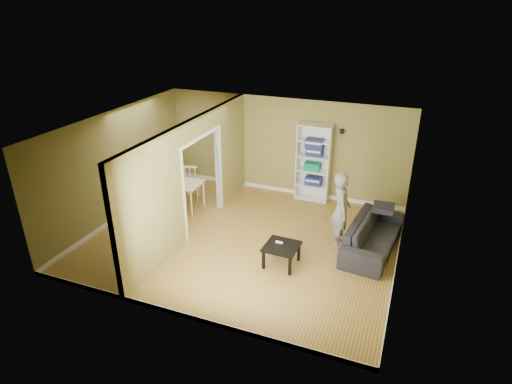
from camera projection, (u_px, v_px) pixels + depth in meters
room_shell at (244, 186)px, 9.00m from camera, size 6.50×6.50×6.50m
partition at (194, 178)px, 9.40m from camera, size 0.22×5.50×2.60m
wall_speaker at (342, 131)px, 10.53m from camera, size 0.10×0.10×0.10m
sofa at (374, 231)px, 9.01m from camera, size 2.34×1.21×0.86m
person at (342, 204)px, 8.91m from camera, size 0.85×0.74×1.97m
bookshelf at (314, 163)px, 11.03m from camera, size 0.86×0.38×2.04m
paper_box_navy_a at (314, 181)px, 11.18m from camera, size 0.42×0.27×0.21m
paper_box_teal at (312, 166)px, 11.04m from camera, size 0.39×0.26×0.20m
paper_box_navy_b at (315, 152)px, 10.86m from camera, size 0.41×0.27×0.21m
paper_box_navy_c at (315, 143)px, 10.76m from camera, size 0.45×0.29×0.23m
coffee_table at (282, 248)px, 8.48m from camera, size 0.66×0.66×0.44m
game_controller at (279, 242)px, 8.55m from camera, size 0.14×0.04×0.03m
dining_table at (178, 185)px, 10.67m from camera, size 1.15×0.77×0.72m
chair_left at (153, 188)px, 10.99m from camera, size 0.53×0.53×0.89m
chair_near at (167, 200)px, 10.16m from camera, size 0.55×0.55×1.05m
chair_far at (192, 181)px, 11.23m from camera, size 0.59×0.59×1.01m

